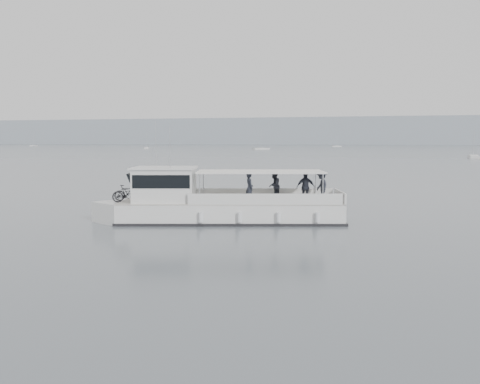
# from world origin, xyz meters

# --- Properties ---
(ground) EXTENTS (1400.00, 1400.00, 0.00)m
(ground) POSITION_xyz_m (0.00, 0.00, 0.00)
(ground) COLOR slate
(ground) RESTS_ON ground
(headland) EXTENTS (1400.00, 90.00, 28.00)m
(headland) POSITION_xyz_m (0.00, 560.00, 14.00)
(headland) COLOR #939EA8
(headland) RESTS_ON ground
(tour_boat) EXTENTS (13.28, 6.17, 5.58)m
(tour_boat) POSITION_xyz_m (-1.32, -1.85, 0.92)
(tour_boat) COLOR silver
(tour_boat) RESTS_ON ground
(moored_fleet) EXTENTS (372.34, 328.07, 9.69)m
(moored_fleet) POSITION_xyz_m (-58.60, 208.07, 0.36)
(moored_fleet) COLOR silver
(moored_fleet) RESTS_ON ground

